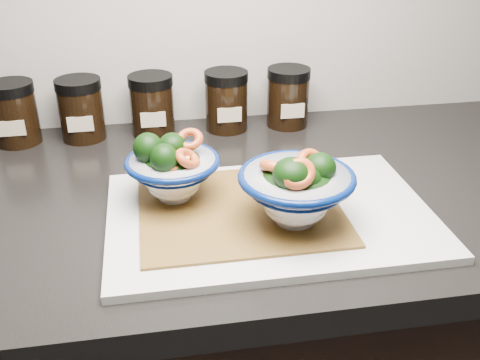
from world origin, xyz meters
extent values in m
cube|color=black|center=(0.00, 1.45, 0.88)|extent=(3.50, 0.60, 0.04)
cube|color=beige|center=(0.08, 1.35, 0.91)|extent=(0.45, 0.30, 0.01)
cube|color=olive|center=(0.04, 1.36, 0.91)|extent=(0.28, 0.24, 0.00)
cylinder|color=white|center=(-0.05, 1.41, 0.92)|extent=(0.05, 0.05, 0.01)
ellipsoid|color=white|center=(-0.05, 1.41, 0.94)|extent=(0.07, 0.07, 0.03)
torus|color=#051853|center=(-0.05, 1.41, 0.97)|extent=(0.14, 0.14, 0.01)
torus|color=#051853|center=(-0.05, 1.41, 0.96)|extent=(0.11, 0.11, 0.00)
ellipsoid|color=black|center=(-0.05, 1.41, 0.96)|extent=(0.10, 0.10, 0.04)
ellipsoid|color=black|center=(-0.05, 1.42, 0.99)|extent=(0.04, 0.04, 0.03)
cylinder|color=#477233|center=(-0.05, 1.42, 0.98)|extent=(0.01, 0.02, 0.03)
ellipsoid|color=black|center=(-0.09, 1.42, 0.99)|extent=(0.04, 0.04, 0.04)
cylinder|color=#477233|center=(-0.09, 1.42, 0.98)|extent=(0.01, 0.01, 0.03)
ellipsoid|color=black|center=(-0.06, 1.38, 0.99)|extent=(0.04, 0.04, 0.04)
cylinder|color=#477233|center=(-0.06, 1.38, 0.98)|extent=(0.01, 0.01, 0.03)
ellipsoid|color=black|center=(-0.07, 1.42, 0.98)|extent=(0.04, 0.04, 0.04)
cylinder|color=#477233|center=(-0.07, 1.42, 0.97)|extent=(0.01, 0.01, 0.03)
torus|color=#CE5C26|center=(-0.03, 1.42, 1.00)|extent=(0.05, 0.04, 0.04)
torus|color=#CE5C26|center=(-0.03, 1.38, 0.99)|extent=(0.05, 0.06, 0.04)
torus|color=#CE5C26|center=(-0.05, 1.39, 0.98)|extent=(0.05, 0.06, 0.05)
cylinder|color=#CCBC8E|center=(-0.04, 1.41, 0.98)|extent=(0.02, 0.02, 0.01)
cylinder|color=#CCBC8E|center=(-0.04, 1.39, 0.99)|extent=(0.02, 0.02, 0.01)
cylinder|color=white|center=(0.10, 1.32, 0.92)|extent=(0.05, 0.05, 0.01)
ellipsoid|color=white|center=(0.10, 1.32, 0.94)|extent=(0.09, 0.09, 0.04)
torus|color=#051853|center=(0.10, 1.32, 0.98)|extent=(0.16, 0.16, 0.01)
torus|color=#051853|center=(0.10, 1.32, 0.97)|extent=(0.13, 0.13, 0.00)
ellipsoid|color=black|center=(0.10, 1.32, 0.97)|extent=(0.11, 0.11, 0.05)
ellipsoid|color=black|center=(0.09, 1.30, 1.00)|extent=(0.05, 0.05, 0.04)
cylinder|color=#477233|center=(0.09, 1.30, 0.98)|extent=(0.02, 0.01, 0.03)
ellipsoid|color=black|center=(0.11, 1.30, 0.98)|extent=(0.04, 0.04, 0.04)
cylinder|color=#477233|center=(0.11, 1.30, 0.97)|extent=(0.02, 0.01, 0.03)
ellipsoid|color=black|center=(0.13, 1.32, 0.99)|extent=(0.04, 0.04, 0.04)
cylinder|color=#477233|center=(0.13, 1.32, 0.98)|extent=(0.01, 0.01, 0.03)
torus|color=#CE5C26|center=(0.09, 1.28, 1.00)|extent=(0.06, 0.05, 0.06)
torus|color=#CE5C26|center=(0.09, 1.30, 0.99)|extent=(0.07, 0.04, 0.06)
torus|color=#CE5C26|center=(0.12, 1.33, 0.99)|extent=(0.07, 0.06, 0.05)
torus|color=#CE5C26|center=(0.08, 1.33, 0.99)|extent=(0.06, 0.06, 0.05)
cylinder|color=#CCBC8E|center=(0.11, 1.33, 1.00)|extent=(0.02, 0.02, 0.02)
cylinder|color=#CCBC8E|center=(0.12, 1.30, 0.99)|extent=(0.03, 0.02, 0.02)
cylinder|color=black|center=(-0.32, 1.69, 0.95)|extent=(0.08, 0.08, 0.09)
cylinder|color=black|center=(-0.32, 1.69, 1.00)|extent=(0.08, 0.08, 0.02)
cube|color=#C6B793|center=(-0.32, 1.65, 0.94)|extent=(0.05, 0.00, 0.03)
cylinder|color=black|center=(-0.20, 1.69, 0.95)|extent=(0.08, 0.08, 0.09)
cylinder|color=black|center=(-0.20, 1.69, 1.00)|extent=(0.08, 0.08, 0.02)
cube|color=#C6B793|center=(-0.20, 1.65, 0.94)|extent=(0.04, 0.00, 0.03)
cylinder|color=black|center=(-0.07, 1.69, 0.95)|extent=(0.08, 0.08, 0.09)
cylinder|color=black|center=(-0.07, 1.69, 1.00)|extent=(0.08, 0.08, 0.02)
cube|color=#C6B793|center=(-0.07, 1.65, 0.94)|extent=(0.04, 0.00, 0.03)
cylinder|color=black|center=(0.07, 1.69, 0.95)|extent=(0.08, 0.08, 0.09)
cylinder|color=black|center=(0.07, 1.69, 1.00)|extent=(0.08, 0.08, 0.02)
cube|color=#C6B793|center=(0.07, 1.65, 0.94)|extent=(0.04, 0.00, 0.03)
cylinder|color=black|center=(0.19, 1.69, 0.95)|extent=(0.08, 0.08, 0.09)
cylinder|color=black|center=(0.19, 1.69, 1.00)|extent=(0.08, 0.08, 0.02)
cube|color=#C6B793|center=(0.19, 1.65, 0.94)|extent=(0.04, 0.00, 0.03)
camera|label=1|loc=(-0.08, 0.69, 1.32)|focal=42.00mm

